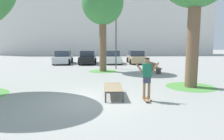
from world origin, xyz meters
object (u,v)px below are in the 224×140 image
object	(u,v)px
tree_mid_back	(103,4)
car_silver	(63,58)
skater	(147,75)
car_white	(112,57)
car_black	(88,58)
light_post	(116,27)
skateboard	(146,99)
car_tan	(136,57)
skate_box	(113,87)
park_bench	(154,67)

from	to	relation	value
tree_mid_back	car_silver	world-z (taller)	tree_mid_back
skater	car_white	distance (m)	15.61
skater	car_black	xyz separation A→B (m)	(-3.70, 15.29, -0.38)
car_white	skater	bearing A→B (deg)	-86.82
car_black	light_post	distance (m)	6.41
skateboard	car_tan	distance (m)	15.78
car_tan	skater	bearing A→B (deg)	-97.16
skate_box	tree_mid_back	size ratio (longest dim) A/B	0.26
car_black	park_bench	size ratio (longest dim) A/B	1.74
skater	park_bench	bearing A→B (deg)	74.59
car_black	light_post	size ratio (longest dim) A/B	0.72
skater	tree_mid_back	distance (m)	10.17
skater	car_silver	size ratio (longest dim) A/B	0.40
skate_box	car_silver	xyz separation A→B (m)	(-5.17, 14.74, 0.28)
car_tan	light_post	size ratio (longest dim) A/B	0.72
car_black	car_tan	size ratio (longest dim) A/B	1.00
skateboard	light_post	xyz separation A→B (m)	(-0.70, 10.57, 3.75)
skate_box	car_silver	distance (m)	15.63
skater	tree_mid_back	bearing A→B (deg)	101.86
skater	skateboard	bearing A→B (deg)	-92.29
skateboard	car_white	bearing A→B (deg)	93.18
light_post	skateboard	bearing A→B (deg)	-86.21
skate_box	park_bench	distance (m)	8.26
skate_box	tree_mid_back	bearing A→B (deg)	93.65
skater	car_black	distance (m)	15.74
park_bench	car_silver	bearing A→B (deg)	140.23
car_black	tree_mid_back	bearing A→B (deg)	-74.03
car_tan	skate_box	bearing A→B (deg)	-102.53
light_post	skate_box	bearing A→B (deg)	-93.79
skate_box	light_post	distance (m)	10.46
skater	tree_mid_back	size ratio (longest dim) A/B	0.23
car_silver	park_bench	xyz separation A→B (m)	(8.77, -7.30, -0.24)
tree_mid_back	park_bench	distance (m)	6.58
tree_mid_back	car_black	size ratio (longest dim) A/B	1.76
park_bench	light_post	distance (m)	5.09
skater	tree_mid_back	xyz separation A→B (m)	(-1.88, 8.95, 4.44)
skateboard	car_white	world-z (taller)	car_white
tree_mid_back	car_black	bearing A→B (deg)	105.97
car_silver	park_bench	bearing A→B (deg)	-39.77
skater	car_white	bearing A→B (deg)	93.18
skater	tree_mid_back	world-z (taller)	tree_mid_back
skate_box	light_post	size ratio (longest dim) A/B	0.33
car_silver	light_post	xyz separation A→B (m)	(5.83, -4.88, 3.13)
skateboard	park_bench	bearing A→B (deg)	74.59
car_black	park_bench	world-z (taller)	car_black
car_white	park_bench	size ratio (longest dim) A/B	1.76
park_bench	car_white	bearing A→B (deg)	112.70
skateboard	tree_mid_back	distance (m)	10.64
car_white	skate_box	bearing A→B (deg)	-91.87
skate_box	car_white	size ratio (longest dim) A/B	0.44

